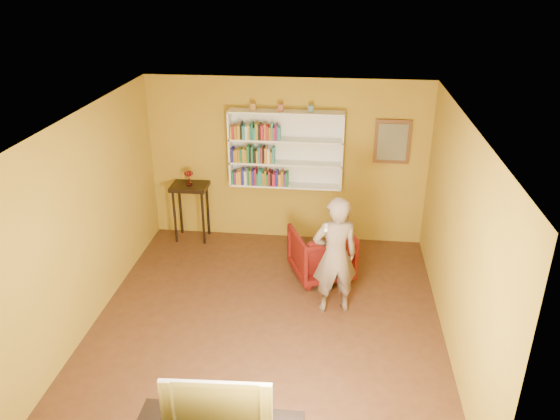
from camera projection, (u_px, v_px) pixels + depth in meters
The scene contains 15 objects.
room_shell at pixel (266, 255), 6.70m from camera, with size 5.30×5.80×2.88m.
bookshelf at pixel (286, 149), 8.63m from camera, with size 1.80×0.29×1.23m.
books_row_lower at pixel (260, 177), 8.77m from camera, with size 0.91×0.19×0.27m.
books_row_middle at pixel (254, 155), 8.62m from camera, with size 0.69×0.19×0.27m.
books_row_upper at pixel (256, 132), 8.46m from camera, with size 0.78×0.19×0.27m.
ornament_left at pixel (253, 107), 8.35m from camera, with size 0.08×0.08×0.11m, color #A87630.
ornament_centre at pixel (281, 107), 8.31m from camera, with size 0.08×0.08×0.11m, color #994C33.
ornament_right at pixel (311, 108), 8.26m from camera, with size 0.08×0.08×0.10m, color #476B77.
framed_painting at pixel (392, 142), 8.45m from camera, with size 0.55×0.05×0.70m.
console_table at pixel (190, 194), 8.97m from camera, with size 0.60×0.45×0.97m.
ruby_lustre at pixel (189, 175), 8.83m from camera, with size 0.15×0.15×0.24m.
armchair at pixel (321, 253), 8.04m from camera, with size 0.82×0.84×0.76m, color #4C0507.
person at pixel (335, 256), 7.06m from camera, with size 0.60×0.39×1.65m, color #6B594E.
game_remote at pixel (326, 228), 6.60m from camera, with size 0.04×0.15×0.04m, color white.
television at pixel (218, 399), 4.76m from camera, with size 0.97×0.13×0.56m, color black.
Camera 1 is at (0.81, -5.81, 4.30)m, focal length 35.00 mm.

